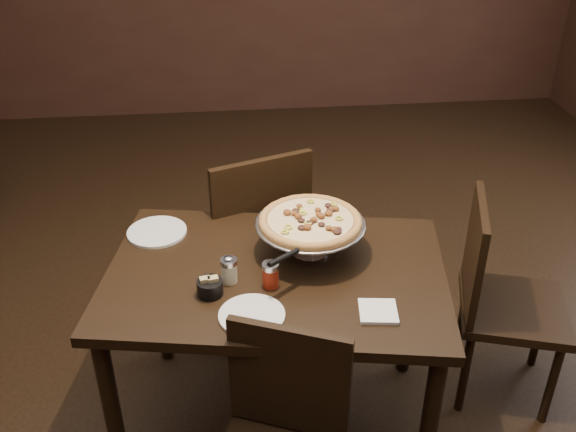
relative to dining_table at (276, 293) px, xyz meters
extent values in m
cube|color=black|center=(-0.07, 0.11, -0.68)|extent=(6.00, 7.00, 0.02)
cube|color=black|center=(0.00, 0.00, 0.08)|extent=(1.36, 1.03, 0.04)
cylinder|color=black|center=(-0.61, -0.24, -0.30)|extent=(0.06, 0.06, 0.73)
cylinder|color=black|center=(-0.48, 0.44, -0.30)|extent=(0.06, 0.06, 0.73)
cylinder|color=black|center=(0.61, 0.24, -0.30)|extent=(0.06, 0.06, 0.73)
cylinder|color=#B2B2B9|center=(0.14, 0.11, 0.11)|extent=(0.14, 0.14, 0.01)
cylinder|color=#B2B2B9|center=(0.14, 0.11, 0.16)|extent=(0.03, 0.03, 0.11)
cylinder|color=#B2B2B9|center=(0.14, 0.11, 0.22)|extent=(0.10, 0.10, 0.01)
cylinder|color=#AFAFB4|center=(0.14, 0.11, 0.23)|extent=(0.40, 0.40, 0.01)
torus|color=#AFAFB4|center=(0.14, 0.11, 0.23)|extent=(0.41, 0.41, 0.01)
cylinder|color=#9F6B2F|center=(0.14, 0.11, 0.24)|extent=(0.37, 0.37, 0.01)
torus|color=#9F6B2F|center=(0.14, 0.11, 0.24)|extent=(0.38, 0.38, 0.03)
cylinder|color=tan|center=(0.14, 0.11, 0.25)|extent=(0.32, 0.32, 0.01)
cylinder|color=beige|center=(-0.17, -0.05, 0.14)|extent=(0.06, 0.06, 0.08)
cylinder|color=#B2B2B9|center=(-0.17, -0.05, 0.19)|extent=(0.06, 0.06, 0.02)
ellipsoid|color=#B2B2B9|center=(-0.17, -0.05, 0.20)|extent=(0.03, 0.03, 0.01)
cylinder|color=maroon|center=(-0.03, -0.09, 0.14)|extent=(0.06, 0.06, 0.08)
cylinder|color=#B2B2B9|center=(-0.03, -0.09, 0.19)|extent=(0.06, 0.06, 0.02)
ellipsoid|color=#B2B2B9|center=(-0.03, -0.09, 0.20)|extent=(0.03, 0.03, 0.01)
cylinder|color=black|center=(-0.24, -0.11, 0.13)|extent=(0.09, 0.09, 0.06)
cube|color=tan|center=(-0.25, -0.11, 0.14)|extent=(0.04, 0.03, 0.06)
cube|color=tan|center=(-0.23, -0.11, 0.14)|extent=(0.04, 0.03, 0.06)
cube|color=white|center=(0.32, -0.28, 0.11)|extent=(0.14, 0.14, 0.01)
cylinder|color=silver|center=(-0.45, 0.31, 0.11)|extent=(0.24, 0.24, 0.01)
cylinder|color=silver|center=(-0.10, -0.25, 0.11)|extent=(0.22, 0.22, 0.01)
cone|color=#B2B2B9|center=(0.02, -0.12, 0.23)|extent=(0.17, 0.17, 0.00)
cylinder|color=black|center=(0.02, -0.12, 0.24)|extent=(0.12, 0.10, 0.02)
cube|color=black|center=(-0.08, 0.68, -0.20)|extent=(0.59, 0.59, 0.04)
cube|color=black|center=(-0.01, 0.48, 0.08)|extent=(0.44, 0.19, 0.48)
cylinder|color=black|center=(0.03, 0.92, -0.44)|extent=(0.04, 0.04, 0.45)
cylinder|color=black|center=(-0.32, 0.79, -0.44)|extent=(0.04, 0.04, 0.45)
cylinder|color=black|center=(0.15, 0.57, -0.44)|extent=(0.04, 0.04, 0.45)
cylinder|color=black|center=(-0.20, 0.44, -0.44)|extent=(0.04, 0.04, 0.45)
cube|color=black|center=(0.00, -0.42, -0.02)|extent=(0.38, 0.18, 0.42)
cube|color=black|center=(1.00, 0.09, -0.23)|extent=(0.53, 0.53, 0.04)
cube|color=black|center=(0.82, 0.15, 0.02)|extent=(0.15, 0.42, 0.45)
cylinder|color=black|center=(1.11, -0.13, -0.46)|extent=(0.04, 0.04, 0.42)
cylinder|color=black|center=(1.22, 0.20, -0.46)|extent=(0.04, 0.04, 0.42)
cylinder|color=black|center=(0.78, -0.02, -0.46)|extent=(0.04, 0.04, 0.42)
cylinder|color=black|center=(0.89, 0.31, -0.46)|extent=(0.04, 0.04, 0.42)
camera|label=1|loc=(-0.16, -1.90, 1.46)|focal=40.00mm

